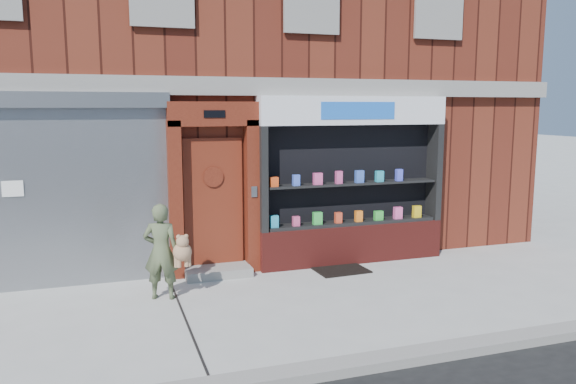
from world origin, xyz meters
name	(u,v)px	position (x,y,z in m)	size (l,w,h in m)	color
ground	(293,304)	(0.00, 0.00, 0.00)	(80.00, 80.00, 0.00)	#9E9E99
curb	(357,365)	(0.00, -2.15, 0.06)	(60.00, 0.30, 0.12)	gray
building	(210,55)	(0.00, 5.99, 4.00)	(12.00, 8.16, 8.00)	#511C12
shutter_bay	(69,178)	(-3.00, 1.93, 1.72)	(3.10, 0.30, 3.04)	gray
red_door_bay	(214,189)	(-0.75, 1.86, 1.46)	(1.52, 0.58, 2.90)	#49160C
pharmacy_bay	(352,188)	(1.75, 1.81, 1.37)	(3.50, 0.41, 3.00)	maroon
woman	(163,251)	(-1.72, 0.85, 0.72)	(0.73, 0.51, 1.43)	#4F5B3B
doormat	(341,270)	(1.34, 1.31, 0.01)	(0.89, 0.62, 0.02)	black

